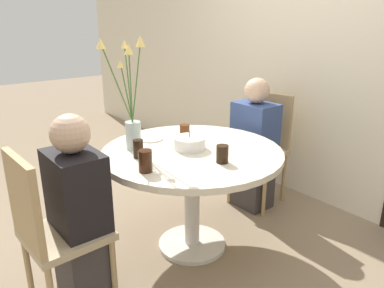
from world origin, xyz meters
name	(u,v)px	position (x,y,z in m)	size (l,w,h in m)	color
ground_plane	(192,245)	(0.00, 0.00, 0.00)	(16.00, 16.00, 0.00)	#89755B
wall_back	(320,49)	(0.00, 1.34, 1.30)	(8.00, 0.05, 2.60)	beige
dining_table	(192,167)	(0.00, 0.00, 0.60)	(1.18, 1.18, 0.72)	beige
chair_left_flank	(264,141)	(-0.19, 0.94, 0.54)	(0.47, 0.47, 0.94)	tan
chair_right_flank	(50,226)	(0.04, -0.96, 0.54)	(0.41, 0.41, 0.94)	tan
birthday_cake	(189,143)	(-0.02, 0.00, 0.76)	(0.21, 0.21, 0.13)	white
flower_vase	(131,110)	(-0.25, -0.30, 0.99)	(0.19, 0.27, 0.72)	#B2C6C1
side_plate	(151,139)	(-0.36, -0.09, 0.73)	(0.18, 0.18, 0.01)	silver
drink_glass_0	(222,154)	(0.29, 0.00, 0.78)	(0.07, 0.07, 0.11)	black
drink_glass_1	(185,132)	(-0.22, 0.11, 0.78)	(0.07, 0.07, 0.10)	#51280F
drink_glass_2	(145,161)	(0.12, -0.43, 0.79)	(0.08, 0.08, 0.13)	#33190C
drink_glass_3	(138,149)	(-0.10, -0.35, 0.78)	(0.06, 0.06, 0.11)	black
person_guest	(254,148)	(-0.16, 0.78, 0.52)	(0.34, 0.24, 1.10)	#383333
person_woman	(80,219)	(0.03, -0.80, 0.52)	(0.34, 0.24, 1.10)	#383333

